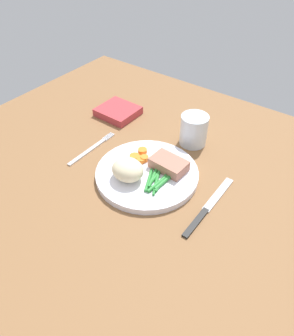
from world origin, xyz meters
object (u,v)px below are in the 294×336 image
object	(u,v)px
dinner_plate	(147,174)
meat_portion	(168,164)
water_glass	(194,132)
napkin	(118,111)
fork	(92,149)
knife	(208,207)

from	to	relation	value
dinner_plate	meat_portion	bearing A→B (deg)	49.40
water_glass	napkin	xyz separation A→B (cm)	(-25.08, -1.22, -2.37)
fork	meat_portion	bearing A→B (deg)	12.67
fork	knife	bearing A→B (deg)	1.67
knife	water_glass	world-z (taller)	water_glass
dinner_plate	fork	size ratio (longest dim) A/B	1.46
dinner_plate	meat_portion	distance (cm)	5.45
meat_portion	water_glass	bearing A→B (deg)	95.48
meat_portion	water_glass	world-z (taller)	water_glass
dinner_plate	napkin	distance (cm)	28.56
knife	dinner_plate	bearing A→B (deg)	174.93
meat_portion	water_glass	distance (cm)	14.19
fork	water_glass	bearing A→B (deg)	44.39
meat_portion	fork	bearing A→B (deg)	-169.05
meat_portion	knife	bearing A→B (deg)	-17.25
dinner_plate	water_glass	distance (cm)	18.24
knife	napkin	size ratio (longest dim) A/B	1.85
meat_portion	knife	size ratio (longest dim) A/B	0.41
fork	water_glass	size ratio (longest dim) A/B	2.02
meat_portion	napkin	size ratio (longest dim) A/B	0.76
dinner_plate	water_glass	size ratio (longest dim) A/B	2.95
water_glass	meat_portion	bearing A→B (deg)	-84.52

